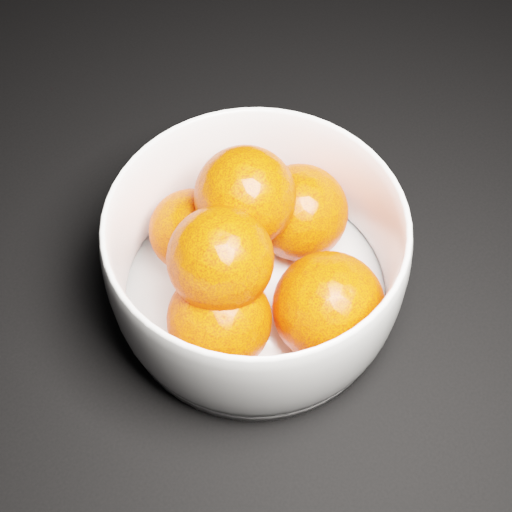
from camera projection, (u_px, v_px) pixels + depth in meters
ground at (237, 499)px, 0.45m from camera, size 3.00×3.00×0.00m
bowl at (256, 260)px, 0.49m from camera, size 0.20×0.20×0.10m
orange_pile at (259, 257)px, 0.48m from camera, size 0.17×0.17×0.11m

